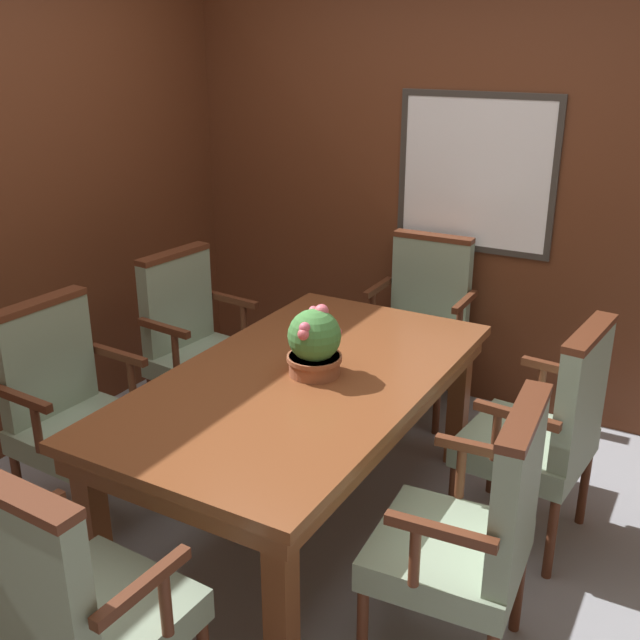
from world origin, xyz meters
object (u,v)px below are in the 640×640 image
at_px(chair_left_far, 196,339).
at_px(chair_right_near, 473,530).
at_px(chair_head_far, 422,318).
at_px(potted_plant, 314,343).
at_px(chair_head_near, 70,605).
at_px(chair_left_near, 70,405).
at_px(dining_table, 303,394).
at_px(chair_right_far, 546,427).

bearing_deg(chair_left_far, chair_right_near, -109.60).
distance_m(chair_head_far, potted_plant, 1.37).
height_order(chair_head_near, potted_plant, potted_plant).
height_order(chair_head_far, chair_left_near, same).
bearing_deg(dining_table, chair_left_near, -155.41).
xyz_separation_m(chair_head_far, chair_head_near, (0.02, -2.70, 0.00)).
bearing_deg(chair_left_far, chair_head_far, -40.64).
bearing_deg(chair_right_near, chair_left_far, -119.43).
height_order(chair_left_far, chair_right_far, same).
bearing_deg(chair_left_far, chair_head_near, -146.17).
relative_size(chair_left_far, chair_left_near, 1.00).
xyz_separation_m(chair_head_near, chair_left_near, (-0.96, 0.90, 0.00)).
bearing_deg(chair_left_near, dining_table, -62.57).
xyz_separation_m(dining_table, potted_plant, (0.04, 0.04, 0.23)).
height_order(chair_left_far, chair_right_near, same).
bearing_deg(chair_left_far, potted_plant, -107.57).
height_order(dining_table, chair_left_near, chair_left_near).
xyz_separation_m(dining_table, chair_left_near, (-0.95, -0.43, -0.10)).
xyz_separation_m(dining_table, chair_left_far, (-0.95, 0.46, -0.10)).
bearing_deg(chair_right_far, chair_right_near, 2.54).
distance_m(chair_head_near, chair_left_near, 1.31).
distance_m(chair_left_near, chair_right_far, 2.08).
xyz_separation_m(chair_head_far, potted_plant, (0.04, -1.33, 0.33)).
bearing_deg(chair_right_far, potted_plant, -62.44).
bearing_deg(chair_left_near, chair_head_near, -130.26).
height_order(chair_head_far, chair_right_far, same).
xyz_separation_m(dining_table, chair_head_near, (0.01, -1.33, -0.10)).
relative_size(chair_head_far, chair_left_far, 1.00).
bearing_deg(chair_left_far, dining_table, -110.18).
distance_m(dining_table, chair_right_near, 1.00).
xyz_separation_m(chair_left_far, potted_plant, (0.99, -0.42, 0.33)).
xyz_separation_m(chair_left_far, chair_right_far, (1.90, -0.05, 0.00)).
relative_size(dining_table, chair_left_far, 1.86).
xyz_separation_m(chair_head_far, chair_left_near, (-0.94, -1.80, 0.00)).
height_order(dining_table, chair_right_far, chair_right_far).
relative_size(dining_table, chair_right_far, 1.86).
bearing_deg(dining_table, chair_right_near, -24.58).
bearing_deg(chair_head_near, chair_head_far, -87.13).
bearing_deg(chair_left_near, potted_plant, -61.66).
xyz_separation_m(chair_head_near, chair_left_far, (-0.96, 1.79, 0.00)).
relative_size(chair_left_far, chair_right_far, 1.00).
relative_size(chair_head_far, chair_right_near, 1.00).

